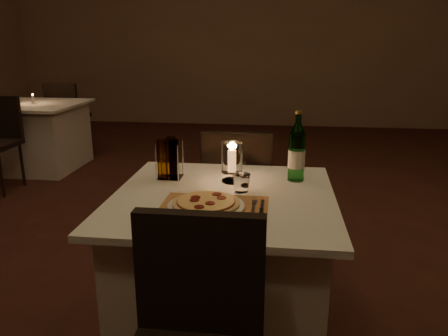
# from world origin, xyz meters

# --- Properties ---
(floor) EXTENTS (8.00, 10.00, 0.02)m
(floor) POSITION_xyz_m (0.00, 0.00, -0.01)
(floor) COLOR #411C14
(floor) RESTS_ON ground
(wall_back) EXTENTS (8.00, 0.02, 3.00)m
(wall_back) POSITION_xyz_m (0.00, 5.01, 1.50)
(wall_back) COLOR #947256
(wall_back) RESTS_ON ground
(main_table) EXTENTS (1.00, 1.00, 0.74)m
(main_table) POSITION_xyz_m (0.25, -0.64, 0.37)
(main_table) COLOR silver
(main_table) RESTS_ON ground
(chair_near) EXTENTS (0.42, 0.42, 0.90)m
(chair_near) POSITION_xyz_m (0.25, -1.35, 0.55)
(chair_near) COLOR black
(chair_near) RESTS_ON ground
(chair_far) EXTENTS (0.42, 0.42, 0.90)m
(chair_far) POSITION_xyz_m (0.25, 0.08, 0.55)
(chair_far) COLOR black
(chair_far) RESTS_ON ground
(placemat) EXTENTS (0.45, 0.34, 0.00)m
(placemat) POSITION_xyz_m (0.23, -0.82, 0.74)
(placemat) COLOR #A66939
(placemat) RESTS_ON main_table
(plate) EXTENTS (0.32, 0.32, 0.01)m
(plate) POSITION_xyz_m (0.20, -0.82, 0.75)
(plate) COLOR white
(plate) RESTS_ON placemat
(pizza) EXTENTS (0.28, 0.28, 0.02)m
(pizza) POSITION_xyz_m (0.20, -0.82, 0.77)
(pizza) COLOR #D8B77F
(pizza) RESTS_ON plate
(fork) EXTENTS (0.02, 0.18, 0.00)m
(fork) POSITION_xyz_m (0.40, -0.78, 0.75)
(fork) COLOR silver
(fork) RESTS_ON placemat
(knife) EXTENTS (0.02, 0.22, 0.01)m
(knife) POSITION_xyz_m (0.43, -0.85, 0.75)
(knife) COLOR black
(knife) RESTS_ON placemat
(tumbler) EXTENTS (0.08, 0.08, 0.08)m
(tumbler) POSITION_xyz_m (0.33, -0.58, 0.78)
(tumbler) COLOR white
(tumbler) RESTS_ON main_table
(water_bottle) EXTENTS (0.08, 0.08, 0.35)m
(water_bottle) POSITION_xyz_m (0.58, -0.38, 0.88)
(water_bottle) COLOR #5CAC65
(water_bottle) RESTS_ON main_table
(hurricane_candle) EXTENTS (0.10, 0.10, 0.20)m
(hurricane_candle) POSITION_xyz_m (0.27, -0.45, 0.86)
(hurricane_candle) COLOR white
(hurricane_candle) RESTS_ON main_table
(cruet_caddy) EXTENTS (0.12, 0.12, 0.21)m
(cruet_caddy) POSITION_xyz_m (-0.05, -0.44, 0.84)
(cruet_caddy) COLOR white
(cruet_caddy) RESTS_ON main_table
(neighbor_table_left) EXTENTS (1.00, 1.00, 0.74)m
(neighbor_table_left) POSITION_xyz_m (-2.20, 2.05, 0.37)
(neighbor_table_left) COLOR silver
(neighbor_table_left) RESTS_ON ground
(neighbor_chair_lb) EXTENTS (0.42, 0.42, 0.90)m
(neighbor_chair_lb) POSITION_xyz_m (-2.20, 2.76, 0.55)
(neighbor_chair_lb) COLOR black
(neighbor_chair_lb) RESTS_ON ground
(neighbor_candle_left) EXTENTS (0.03, 0.03, 0.11)m
(neighbor_candle_left) POSITION_xyz_m (-2.20, 2.05, 0.79)
(neighbor_candle_left) COLOR white
(neighbor_candle_left) RESTS_ON neighbor_table_left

